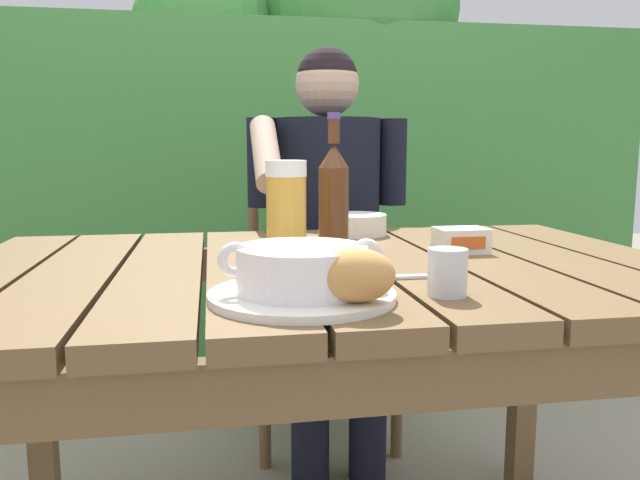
{
  "coord_description": "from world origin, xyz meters",
  "views": [
    {
      "loc": [
        -0.21,
        -1.15,
        0.97
      ],
      "look_at": [
        -0.04,
        -0.18,
        0.82
      ],
      "focal_mm": 35.14,
      "sensor_mm": 36.0,
      "label": 1
    }
  ],
  "objects_px": {
    "serving_plate": "(302,295)",
    "beer_glass": "(286,216)",
    "table_knife": "(372,277)",
    "soup_bowl": "(302,268)",
    "bread_roll": "(356,275)",
    "beer_bottle": "(334,201)",
    "person_eating": "(328,224)",
    "chair_near_diner": "(318,292)",
    "butter_tub": "(461,240)",
    "diner_bowl": "(356,224)",
    "water_glass_small": "(447,272)"
  },
  "relations": [
    {
      "from": "bread_roll",
      "to": "table_knife",
      "type": "height_order",
      "value": "bread_roll"
    },
    {
      "from": "chair_near_diner",
      "to": "beer_glass",
      "type": "bearing_deg",
      "value": -102.96
    },
    {
      "from": "chair_near_diner",
      "to": "soup_bowl",
      "type": "distance_m",
      "value": 1.23
    },
    {
      "from": "chair_near_diner",
      "to": "diner_bowl",
      "type": "xyz_separation_m",
      "value": [
        0.0,
        -0.54,
        0.3
      ]
    },
    {
      "from": "beer_glass",
      "to": "beer_bottle",
      "type": "xyz_separation_m",
      "value": [
        0.1,
        0.07,
        0.02
      ]
    },
    {
      "from": "water_glass_small",
      "to": "diner_bowl",
      "type": "xyz_separation_m",
      "value": [
        0.01,
        0.64,
        -0.01
      ]
    },
    {
      "from": "serving_plate",
      "to": "table_knife",
      "type": "relative_size",
      "value": 1.71
    },
    {
      "from": "beer_bottle",
      "to": "water_glass_small",
      "type": "bearing_deg",
      "value": -68.98
    },
    {
      "from": "soup_bowl",
      "to": "bread_roll",
      "type": "height_order",
      "value": "soup_bowl"
    },
    {
      "from": "table_knife",
      "to": "diner_bowl",
      "type": "distance_m",
      "value": 0.52
    },
    {
      "from": "beer_glass",
      "to": "diner_bowl",
      "type": "xyz_separation_m",
      "value": [
        0.22,
        0.42,
        -0.07
      ]
    },
    {
      "from": "soup_bowl",
      "to": "bread_roll",
      "type": "xyz_separation_m",
      "value": [
        0.06,
        -0.07,
        0.0
      ]
    },
    {
      "from": "bread_roll",
      "to": "serving_plate",
      "type": "bearing_deg",
      "value": 130.6
    },
    {
      "from": "beer_bottle",
      "to": "person_eating",
      "type": "bearing_deg",
      "value": 80.15
    },
    {
      "from": "chair_near_diner",
      "to": "person_eating",
      "type": "relative_size",
      "value": 0.8
    },
    {
      "from": "beer_glass",
      "to": "serving_plate",
      "type": "bearing_deg",
      "value": -90.86
    },
    {
      "from": "soup_bowl",
      "to": "butter_tub",
      "type": "relative_size",
      "value": 2.31
    },
    {
      "from": "serving_plate",
      "to": "table_knife",
      "type": "xyz_separation_m",
      "value": [
        0.13,
        0.11,
        -0.0
      ]
    },
    {
      "from": "table_knife",
      "to": "soup_bowl",
      "type": "bearing_deg",
      "value": -140.32
    },
    {
      "from": "person_eating",
      "to": "butter_tub",
      "type": "bearing_deg",
      "value": -75.95
    },
    {
      "from": "water_glass_small",
      "to": "diner_bowl",
      "type": "height_order",
      "value": "water_glass_small"
    },
    {
      "from": "butter_tub",
      "to": "serving_plate",
      "type": "bearing_deg",
      "value": -138.39
    },
    {
      "from": "beer_glass",
      "to": "diner_bowl",
      "type": "relative_size",
      "value": 1.28
    },
    {
      "from": "bread_roll",
      "to": "beer_bottle",
      "type": "relative_size",
      "value": 0.43
    },
    {
      "from": "chair_near_diner",
      "to": "beer_glass",
      "type": "relative_size",
      "value": 5.22
    },
    {
      "from": "bread_roll",
      "to": "table_knife",
      "type": "relative_size",
      "value": 0.76
    },
    {
      "from": "serving_plate",
      "to": "soup_bowl",
      "type": "relative_size",
      "value": 1.14
    },
    {
      "from": "chair_near_diner",
      "to": "diner_bowl",
      "type": "height_order",
      "value": "chair_near_diner"
    },
    {
      "from": "beer_glass",
      "to": "butter_tub",
      "type": "height_order",
      "value": "beer_glass"
    },
    {
      "from": "soup_bowl",
      "to": "beer_glass",
      "type": "height_order",
      "value": "beer_glass"
    },
    {
      "from": "bread_roll",
      "to": "butter_tub",
      "type": "relative_size",
      "value": 1.17
    },
    {
      "from": "serving_plate",
      "to": "soup_bowl",
      "type": "xyz_separation_m",
      "value": [
        -0.0,
        -0.0,
        0.04
      ]
    },
    {
      "from": "beer_glass",
      "to": "table_knife",
      "type": "xyz_separation_m",
      "value": [
        0.13,
        -0.1,
        -0.09
      ]
    },
    {
      "from": "butter_tub",
      "to": "table_knife",
      "type": "xyz_separation_m",
      "value": [
        -0.25,
        -0.23,
        -0.02
      ]
    },
    {
      "from": "soup_bowl",
      "to": "diner_bowl",
      "type": "distance_m",
      "value": 0.66
    },
    {
      "from": "serving_plate",
      "to": "beer_glass",
      "type": "relative_size",
      "value": 1.4
    },
    {
      "from": "person_eating",
      "to": "table_knife",
      "type": "relative_size",
      "value": 8.0
    },
    {
      "from": "person_eating",
      "to": "serving_plate",
      "type": "xyz_separation_m",
      "value": [
        -0.22,
        -0.97,
        0.02
      ]
    },
    {
      "from": "chair_near_diner",
      "to": "person_eating",
      "type": "bearing_deg",
      "value": -90.8
    },
    {
      "from": "person_eating",
      "to": "soup_bowl",
      "type": "bearing_deg",
      "value": -102.87
    },
    {
      "from": "chair_near_diner",
      "to": "beer_glass",
      "type": "distance_m",
      "value": 1.05
    },
    {
      "from": "soup_bowl",
      "to": "table_knife",
      "type": "xyz_separation_m",
      "value": [
        0.13,
        0.11,
        -0.04
      ]
    },
    {
      "from": "serving_plate",
      "to": "butter_tub",
      "type": "distance_m",
      "value": 0.51
    },
    {
      "from": "person_eating",
      "to": "water_glass_small",
      "type": "bearing_deg",
      "value": -90.48
    },
    {
      "from": "diner_bowl",
      "to": "person_eating",
      "type": "bearing_deg",
      "value": 90.46
    },
    {
      "from": "soup_bowl",
      "to": "butter_tub",
      "type": "distance_m",
      "value": 0.51
    },
    {
      "from": "beer_glass",
      "to": "person_eating",
      "type": "bearing_deg",
      "value": 74.02
    },
    {
      "from": "person_eating",
      "to": "bread_roll",
      "type": "height_order",
      "value": "person_eating"
    },
    {
      "from": "beer_bottle",
      "to": "diner_bowl",
      "type": "bearing_deg",
      "value": 70.41
    },
    {
      "from": "soup_bowl",
      "to": "bread_roll",
      "type": "distance_m",
      "value": 0.1
    }
  ]
}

